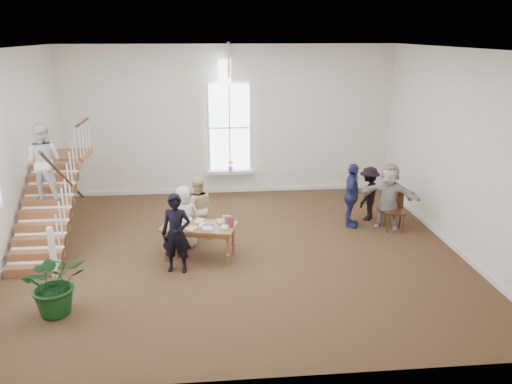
{
  "coord_description": "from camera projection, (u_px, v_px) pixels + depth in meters",
  "views": [
    {
      "loc": [
        -0.6,
        -10.57,
        4.83
      ],
      "look_at": [
        0.43,
        0.4,
        1.28
      ],
      "focal_mm": 35.0,
      "sensor_mm": 36.0,
      "label": 1
    }
  ],
  "objects": [
    {
      "name": "ground",
      "position": [
        239.0,
        250.0,
        11.55
      ],
      "size": [
        10.0,
        10.0,
        0.0
      ],
      "primitive_type": "plane",
      "color": "#46291B",
      "rests_on": "ground"
    },
    {
      "name": "floor_plant",
      "position": [
        55.0,
        283.0,
        8.81
      ],
      "size": [
        1.38,
        1.31,
        1.21
      ],
      "primitive_type": "imported",
      "rotation": [
        0.0,
        0.0,
        0.42
      ],
      "color": "#123B15",
      "rests_on": "ground"
    },
    {
      "name": "person_yellow",
      "position": [
        197.0,
        208.0,
        12.03
      ],
      "size": [
        0.8,
        0.65,
        1.56
      ],
      "primitive_type": "imported",
      "rotation": [
        0.0,
        0.0,
        3.23
      ],
      "color": "beige",
      "rests_on": "ground"
    },
    {
      "name": "woman_cluster_c",
      "position": [
        388.0,
        196.0,
        12.63
      ],
      "size": [
        1.63,
        1.2,
        1.71
      ],
      "primitive_type": "imported",
      "rotation": [
        0.0,
        0.0,
        5.78
      ],
      "color": "#B8ACA6",
      "rests_on": "ground"
    },
    {
      "name": "elderly_woman",
      "position": [
        184.0,
        217.0,
        11.54
      ],
      "size": [
        0.78,
        0.56,
        1.48
      ],
      "primitive_type": "imported",
      "rotation": [
        0.0,
        0.0,
        3.27
      ],
      "color": "silver",
      "rests_on": "ground"
    },
    {
      "name": "police_officer",
      "position": [
        176.0,
        233.0,
        10.31
      ],
      "size": [
        0.69,
        0.52,
        1.7
      ],
      "primitive_type": "imported",
      "rotation": [
        0.0,
        0.0,
        -0.19
      ],
      "color": "black",
      "rests_on": "ground"
    },
    {
      "name": "library_table",
      "position": [
        199.0,
        229.0,
        11.02
      ],
      "size": [
        1.76,
        1.18,
        0.81
      ],
      "rotation": [
        0.0,
        0.0,
        -0.25
      ],
      "color": "brown",
      "rests_on": "ground"
    },
    {
      "name": "side_chair",
      "position": [
        395.0,
        206.0,
        12.64
      ],
      "size": [
        0.55,
        0.55,
        1.09
      ],
      "rotation": [
        0.0,
        0.0,
        -0.17
      ],
      "color": "#3B2310",
      "rests_on": "ground"
    },
    {
      "name": "woman_cluster_b",
      "position": [
        369.0,
        193.0,
        13.26
      ],
      "size": [
        0.99,
        1.08,
        1.46
      ],
      "primitive_type": "imported",
      "rotation": [
        0.0,
        0.0,
        4.08
      ],
      "color": "black",
      "rests_on": "ground"
    },
    {
      "name": "woman_cluster_a",
      "position": [
        352.0,
        196.0,
        12.75
      ],
      "size": [
        0.75,
        1.06,
        1.67
      ],
      "primitive_type": "imported",
      "rotation": [
        0.0,
        0.0,
        1.18
      ],
      "color": "navy",
      "rests_on": "ground"
    },
    {
      "name": "room_shell",
      "position": [
        231.0,
        180.0,
        15.59
      ],
      "size": [
        10.49,
        10.0,
        10.0
      ],
      "color": "white",
      "rests_on": "ground"
    },
    {
      "name": "staircase",
      "position": [
        47.0,
        179.0,
        11.38
      ],
      "size": [
        1.1,
        4.1,
        2.92
      ],
      "color": "brown",
      "rests_on": "ground"
    }
  ]
}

